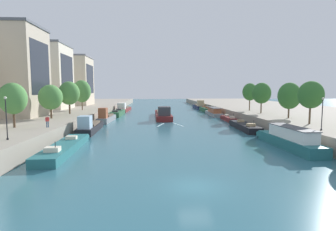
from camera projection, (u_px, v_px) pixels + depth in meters
name	position (u px, v px, depth m)	size (l,w,h in m)	color
ground_plane	(195.00, 186.00, 19.91)	(400.00, 400.00, 0.00)	#2D6070
quay_left	(43.00, 113.00, 72.73)	(36.00, 170.00, 2.18)	gray
quay_right	(282.00, 112.00, 76.21)	(36.00, 170.00, 2.18)	gray
barge_midriver	(163.00, 114.00, 69.20)	(4.17, 22.21, 3.36)	maroon
wake_behind_barge	(169.00, 125.00, 55.44)	(5.60, 5.91, 0.03)	#A0CCD6
moored_boat_left_near	(65.00, 147.00, 31.20)	(3.22, 15.11, 2.08)	#23666B
moored_boat_left_gap_after	(90.00, 127.00, 45.85)	(3.02, 13.14, 3.19)	black
moored_boat_left_downstream	(106.00, 118.00, 60.40)	(2.62, 11.71, 3.46)	gray
moored_boat_left_lone	(118.00, 113.00, 76.04)	(3.04, 14.20, 2.39)	#235633
moored_boat_left_end	(124.00, 109.00, 90.79)	(3.81, 16.11, 3.12)	maroon
moored_boat_right_upstream	(289.00, 139.00, 33.11)	(2.90, 13.62, 2.78)	#23666B
moored_boat_right_lone	(244.00, 126.00, 48.79)	(2.92, 13.23, 2.21)	black
moored_boat_right_second	(229.00, 119.00, 62.35)	(1.87, 10.29, 2.07)	maroon
moored_boat_right_far	(214.00, 112.00, 75.43)	(2.87, 14.02, 2.38)	gray
moored_boat_right_end	(205.00, 109.00, 90.05)	(2.44, 11.30, 2.39)	#235633
moored_boat_right_midway	(199.00, 106.00, 104.22)	(3.35, 14.95, 3.46)	#1E284C
tree_left_far	(13.00, 99.00, 35.57)	(3.62, 3.62, 6.14)	brown
tree_left_third	(51.00, 97.00, 47.30)	(4.16, 4.16, 6.12)	brown
tree_left_midway	(69.00, 93.00, 56.69)	(4.43, 4.43, 7.00)	brown
tree_left_past_mid	(82.00, 91.00, 67.45)	(4.58, 4.58, 7.70)	brown
tree_right_far	(311.00, 95.00, 39.49)	(3.69, 3.69, 6.52)	brown
tree_right_midway	(289.00, 96.00, 47.93)	(4.07, 4.07, 6.53)	brown
tree_right_by_lamp	(262.00, 93.00, 57.50)	(4.04, 4.04, 6.78)	brown
tree_right_past_mid	(250.00, 92.00, 65.73)	(3.68, 3.68, 6.89)	brown
lamppost_left_bank	(6.00, 116.00, 26.79)	(0.28, 0.28, 4.50)	black
lamppost_right_bank	(322.00, 112.00, 33.27)	(0.28, 0.28, 4.21)	black
building_left_tall	(3.00, 71.00, 50.22)	(14.76, 10.55, 17.51)	#B2A38E
building_left_middle	(47.00, 77.00, 71.23)	(11.05, 12.26, 17.64)	beige
building_left_corner	(70.00, 81.00, 90.24)	(14.16, 12.24, 16.76)	beige
person_on_quay	(47.00, 121.00, 36.10)	(0.41, 0.39, 1.62)	navy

